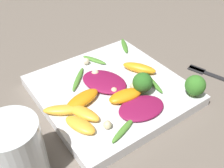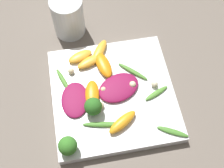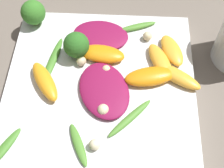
% 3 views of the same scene
% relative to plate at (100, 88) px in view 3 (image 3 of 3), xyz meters
% --- Properties ---
extents(ground_plane, '(2.40, 2.40, 0.00)m').
position_rel_plate_xyz_m(ground_plane, '(0.00, 0.00, -0.01)').
color(ground_plane, '#6B6056').
extents(plate, '(0.29, 0.29, 0.02)m').
position_rel_plate_xyz_m(plate, '(0.00, 0.00, 0.00)').
color(plate, white).
rests_on(plate, ground_plane).
extents(radicchio_leaf_0, '(0.07, 0.10, 0.01)m').
position_rel_plate_xyz_m(radicchio_leaf_0, '(0.09, 0.01, 0.02)').
color(radicchio_leaf_0, maroon).
rests_on(radicchio_leaf_0, plate).
extents(radicchio_leaf_1, '(0.12, 0.10, 0.01)m').
position_rel_plate_xyz_m(radicchio_leaf_1, '(-0.01, -0.01, 0.02)').
color(radicchio_leaf_1, maroon).
rests_on(radicchio_leaf_1, plate).
extents(orange_segment_0, '(0.06, 0.08, 0.02)m').
position_rel_plate_xyz_m(orange_segment_0, '(0.01, -0.12, 0.02)').
color(orange_segment_0, '#FCAD33').
rests_on(orange_segment_0, plate).
extents(orange_segment_1, '(0.05, 0.08, 0.02)m').
position_rel_plate_xyz_m(orange_segment_1, '(0.01, -0.07, 0.02)').
color(orange_segment_1, orange).
rests_on(orange_segment_1, plate).
extents(orange_segment_2, '(0.08, 0.06, 0.02)m').
position_rel_plate_xyz_m(orange_segment_2, '(-0.01, 0.08, 0.02)').
color(orange_segment_2, orange).
rests_on(orange_segment_2, plate).
extents(orange_segment_3, '(0.04, 0.07, 0.02)m').
position_rel_plate_xyz_m(orange_segment_3, '(0.05, 0.00, 0.02)').
color(orange_segment_3, orange).
rests_on(orange_segment_3, plate).
extents(orange_segment_4, '(0.07, 0.05, 0.01)m').
position_rel_plate_xyz_m(orange_segment_4, '(0.06, -0.11, 0.02)').
color(orange_segment_4, '#FCAD33').
rests_on(orange_segment_4, plate).
extents(orange_segment_5, '(0.08, 0.05, 0.02)m').
position_rel_plate_xyz_m(orange_segment_5, '(0.04, -0.09, 0.02)').
color(orange_segment_5, '#FCAD33').
rests_on(orange_segment_5, plate).
extents(broccoli_floret_0, '(0.04, 0.04, 0.05)m').
position_rel_plate_xyz_m(broccoli_floret_0, '(0.05, 0.04, 0.04)').
color(broccoli_floret_0, '#84AD5B').
rests_on(broccoli_floret_0, plate).
extents(broccoli_floret_1, '(0.04, 0.04, 0.04)m').
position_rel_plate_xyz_m(broccoli_floret_1, '(0.12, 0.12, 0.04)').
color(broccoli_floret_1, '#7A9E51').
rests_on(broccoli_floret_1, plate).
extents(arugula_sprig_0, '(0.06, 0.04, 0.01)m').
position_rel_plate_xyz_m(arugula_sprig_0, '(-0.10, 0.02, 0.01)').
color(arugula_sprig_0, '#518E33').
rests_on(arugula_sprig_0, plate).
extents(arugula_sprig_1, '(0.10, 0.03, 0.01)m').
position_rel_plate_xyz_m(arugula_sprig_1, '(0.03, 0.08, 0.02)').
color(arugula_sprig_1, '#47842D').
rests_on(arugula_sprig_1, plate).
extents(arugula_sprig_2, '(0.07, 0.04, 0.01)m').
position_rel_plate_xyz_m(arugula_sprig_2, '(-0.11, 0.12, 0.01)').
color(arugula_sprig_2, '#47842D').
rests_on(arugula_sprig_2, plate).
extents(arugula_sprig_3, '(0.07, 0.07, 0.01)m').
position_rel_plate_xyz_m(arugula_sprig_3, '(-0.06, -0.05, 0.02)').
color(arugula_sprig_3, '#518E33').
rests_on(arugula_sprig_3, plate).
extents(arugula_sprig_4, '(0.03, 0.07, 0.01)m').
position_rel_plate_xyz_m(arugula_sprig_4, '(0.11, -0.05, 0.02)').
color(arugula_sprig_4, '#518E33').
rests_on(arugula_sprig_4, plate).
extents(macadamia_nut_0, '(0.02, 0.02, 0.02)m').
position_rel_plate_xyz_m(macadamia_nut_0, '(0.03, 0.03, 0.02)').
color(macadamia_nut_0, beige).
rests_on(macadamia_nut_0, plate).
extents(macadamia_nut_1, '(0.02, 0.02, 0.02)m').
position_rel_plate_xyz_m(macadamia_nut_1, '(-0.05, -0.01, 0.02)').
color(macadamia_nut_1, beige).
rests_on(macadamia_nut_1, plate).
extents(macadamia_nut_2, '(0.02, 0.02, 0.02)m').
position_rel_plate_xyz_m(macadamia_nut_2, '(-0.10, 0.00, 0.02)').
color(macadamia_nut_2, beige).
rests_on(macadamia_nut_2, plate).
extents(macadamia_nut_3, '(0.01, 0.01, 0.01)m').
position_rel_plate_xyz_m(macadamia_nut_3, '(0.02, -0.01, 0.02)').
color(macadamia_nut_3, beige).
rests_on(macadamia_nut_3, plate).
extents(macadamia_nut_4, '(0.02, 0.02, 0.02)m').
position_rel_plate_xyz_m(macadamia_nut_4, '(0.09, -0.07, 0.02)').
color(macadamia_nut_4, beige).
rests_on(macadamia_nut_4, plate).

